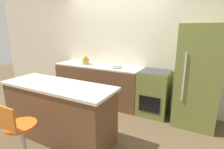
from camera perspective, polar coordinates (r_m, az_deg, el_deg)
The scene contains 9 objects.
ground_plane at distance 3.97m, azimuth -3.08°, elevation -11.10°, with size 14.00×14.00×0.00m, color brown.
wall_back at distance 4.16m, azimuth 1.26°, elevation 8.80°, with size 8.00×0.06×2.60m.
back_counter at distance 4.21m, azimuth -4.65°, elevation -3.00°, with size 2.10×0.59×0.91m.
kitchen_island at distance 2.95m, azimuth -16.82°, elevation -11.38°, with size 1.85×0.66×0.90m.
oven_range at distance 3.69m, azimuth 13.45°, elevation -5.83°, with size 0.58×0.60×0.91m.
refrigerator at distance 3.44m, azimuth 26.17°, elevation -0.62°, with size 0.70×0.69×1.81m.
stool_chair at distance 2.64m, azimuth -27.87°, elevation -17.04°, with size 0.39×0.39×0.85m.
kettle at distance 4.21m, azimuth -8.55°, elevation 4.46°, with size 0.16×0.16×0.20m.
mixing_bowl at distance 3.81m, azimuth 1.06°, elevation 2.89°, with size 0.28×0.28×0.07m.
Camera 1 is at (1.85, -3.06, 1.71)m, focal length 28.00 mm.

